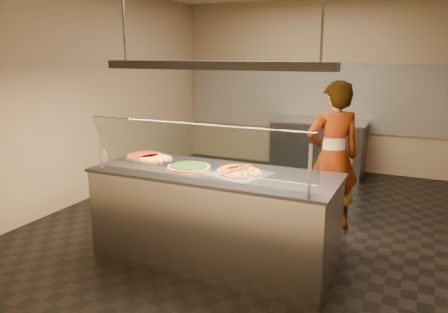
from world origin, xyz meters
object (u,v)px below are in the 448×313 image
at_px(half_pizza_pepperoni, 230,169).
at_px(pizza_tomato, 145,155).
at_px(heat_lamp_housing, 213,65).
at_px(perforated_tray, 239,173).
at_px(sneeze_guard, 197,149).
at_px(serving_counter, 214,216).
at_px(pizza_cheese, 155,158).
at_px(pizza_spinach, 189,167).
at_px(prep_table, 318,147).
at_px(half_pizza_sausage, 249,172).
at_px(worker, 333,157).
at_px(pizza_spatula, 164,161).

height_order(half_pizza_pepperoni, pizza_tomato, half_pizza_pepperoni).
xyz_separation_m(pizza_tomato, heat_lamp_housing, (0.98, -0.24, 1.01)).
relative_size(perforated_tray, pizza_tomato, 1.53).
bearing_deg(sneeze_guard, perforated_tray, 53.27).
relative_size(serving_counter, pizza_cheese, 6.16).
distance_m(pizza_spinach, prep_table, 3.78).
height_order(pizza_tomato, heat_lamp_housing, heat_lamp_housing).
xyz_separation_m(half_pizza_sausage, worker, (0.53, 1.30, -0.07)).
bearing_deg(pizza_spatula, half_pizza_pepperoni, -2.52).
height_order(prep_table, heat_lamp_housing, heat_lamp_housing).
bearing_deg(pizza_spinach, worker, 48.38).
relative_size(half_pizza_pepperoni, half_pizza_sausage, 1.00).
relative_size(pizza_spinach, heat_lamp_housing, 0.20).
height_order(half_pizza_pepperoni, pizza_spatula, half_pizza_pepperoni).
relative_size(pizza_tomato, heat_lamp_housing, 0.18).
height_order(pizza_spinach, worker, worker).
xyz_separation_m(sneeze_guard, perforated_tray, (0.26, 0.35, -0.29)).
height_order(half_pizza_pepperoni, pizza_spinach, half_pizza_pepperoni).
height_order(serving_counter, pizza_spatula, pizza_spatula).
distance_m(serving_counter, pizza_cheese, 0.94).
relative_size(serving_counter, heat_lamp_housing, 1.06).
relative_size(serving_counter, pizza_spatula, 9.19).
xyz_separation_m(serving_counter, sneeze_guard, (0.00, -0.34, 0.76)).
xyz_separation_m(pizza_spinach, pizza_cheese, (-0.52, 0.17, -0.00)).
bearing_deg(half_pizza_sausage, serving_counter, -178.21).
bearing_deg(worker, half_pizza_sausage, 35.24).
distance_m(pizza_spinach, pizza_tomato, 0.75).
bearing_deg(half_pizza_pepperoni, prep_table, 89.54).
distance_m(sneeze_guard, pizza_cheese, 0.98).
xyz_separation_m(perforated_tray, pizza_cheese, (-1.06, 0.15, 0.01)).
bearing_deg(pizza_tomato, worker, 29.72).
bearing_deg(pizza_cheese, perforated_tray, -8.09).
relative_size(serving_counter, sneeze_guard, 1.11).
bearing_deg(heat_lamp_housing, pizza_spinach, -178.16).
xyz_separation_m(sneeze_guard, pizza_cheese, (-0.79, 0.50, -0.28)).
xyz_separation_m(perforated_tray, pizza_spatula, (-0.87, 0.04, 0.02)).
height_order(prep_table, worker, worker).
distance_m(prep_table, heat_lamp_housing, 4.00).
xyz_separation_m(perforated_tray, prep_table, (-0.07, 3.70, -0.47)).
distance_m(half_pizza_sausage, pizza_tomato, 1.37).
bearing_deg(worker, prep_table, -106.02).
xyz_separation_m(perforated_tray, pizza_tomato, (-1.25, 0.23, 0.01)).
distance_m(sneeze_guard, heat_lamp_housing, 0.80).
bearing_deg(serving_counter, sneeze_guard, -90.00).
bearing_deg(prep_table, half_pizza_pepperoni, -90.46).
xyz_separation_m(serving_counter, perforated_tray, (0.26, 0.01, 0.47)).
xyz_separation_m(half_pizza_pepperoni, pizza_spatula, (-0.77, 0.03, -0.01)).
bearing_deg(pizza_spatula, sneeze_guard, -32.78).
relative_size(pizza_spinach, worker, 0.26).
height_order(half_pizza_sausage, heat_lamp_housing, heat_lamp_housing).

